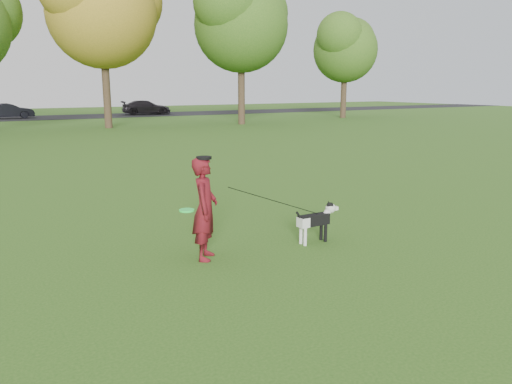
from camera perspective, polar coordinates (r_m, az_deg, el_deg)
ground at (r=8.04m, az=3.58°, el=-7.39°), size 120.00×120.00×0.00m
road at (r=46.54m, az=-25.48°, el=7.60°), size 120.00×7.00×0.02m
man at (r=7.77m, az=-5.85°, el=-1.91°), size 0.65×0.70×1.61m
dog at (r=8.70m, az=6.97°, el=-3.02°), size 0.92×0.18×0.70m
car_mid at (r=46.45m, az=-26.37°, el=8.30°), size 3.78×1.35×1.24m
car_right at (r=48.77m, az=-12.43°, el=9.42°), size 4.77×2.60×1.31m
man_held_items at (r=8.24m, az=2.38°, el=-1.09°), size 2.60×0.34×1.16m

